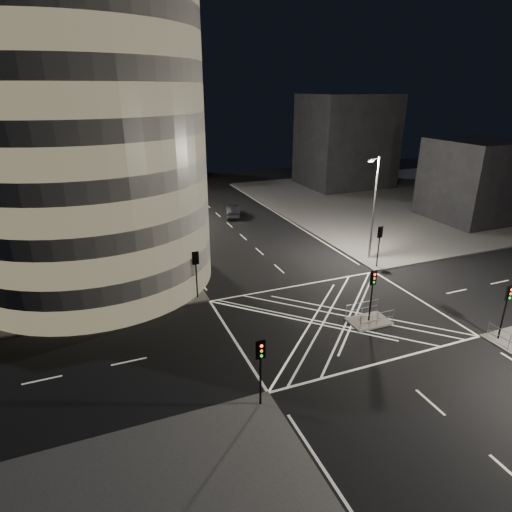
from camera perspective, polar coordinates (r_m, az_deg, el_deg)
name	(u,v)px	position (r m, az deg, el deg)	size (l,w,h in m)	color
ground	(334,318)	(33.03, 10.40, -8.08)	(120.00, 120.00, 0.00)	black
sidewalk_far_right	(405,200)	(69.85, 19.28, 7.07)	(42.00, 42.00, 0.15)	#524F4D
central_island	(369,321)	(32.96, 14.78, -8.40)	(3.00, 2.00, 0.15)	slate
office_tower_curved	(19,131)	(43.18, -29.01, 14.36)	(30.00, 29.00, 27.20)	gray
office_block_rear	(30,128)	(66.50, -27.88, 14.90)	(24.00, 16.00, 22.00)	gray
building_right_far	(346,141)	(76.99, 11.86, 14.81)	(14.00, 12.00, 15.00)	black
building_right_near	(475,180)	(61.89, 27.13, 9.01)	(10.00, 10.00, 10.00)	black
building_far_end	(150,129)	(83.20, -13.91, 16.06)	(18.00, 8.00, 18.00)	black
tree_a	(167,237)	(35.32, -11.73, 2.48)	(4.21, 4.21, 7.15)	black
tree_b	(155,215)	(40.91, -13.33, 5.40)	(5.12, 5.12, 7.95)	black
tree_c	(146,204)	(46.76, -14.47, 6.79)	(3.92, 3.92, 6.87)	black
tree_d	(138,186)	(52.42, -15.48, 9.01)	(4.51, 4.51, 7.88)	black
tree_e	(133,187)	(58.54, -16.10, 8.87)	(3.96, 3.96, 6.24)	black
traffic_signal_fl	(196,266)	(34.30, -8.02, -1.35)	(0.55, 0.22, 4.00)	black
traffic_signal_nl	(261,361)	(22.86, 0.61, -13.81)	(0.55, 0.22, 4.00)	black
traffic_signal_fr	(379,239)	(41.66, 16.14, 2.18)	(0.55, 0.22, 4.00)	black
traffic_signal_nr	(507,302)	(32.90, 30.44, -5.35)	(0.55, 0.22, 4.00)	black
traffic_signal_island	(372,286)	(31.67, 15.26, -3.94)	(0.55, 0.22, 4.00)	black
street_lamp_left_near	(172,218)	(38.11, -11.08, 5.01)	(1.25, 0.25, 10.00)	slate
street_lamp_left_far	(143,179)	(55.44, -14.79, 9.85)	(1.25, 0.25, 10.00)	slate
street_lamp_right_far	(374,206)	(42.96, 15.42, 6.50)	(1.25, 0.25, 10.00)	slate
railing_island_south	(377,320)	(32.05, 15.82, -8.15)	(2.80, 0.06, 1.10)	slate
railing_island_north	(362,308)	(33.29, 13.98, -6.78)	(2.80, 0.06, 1.10)	slate
sedan	(232,211)	(57.40, -3.22, 6.02)	(1.66, 4.76, 1.57)	black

